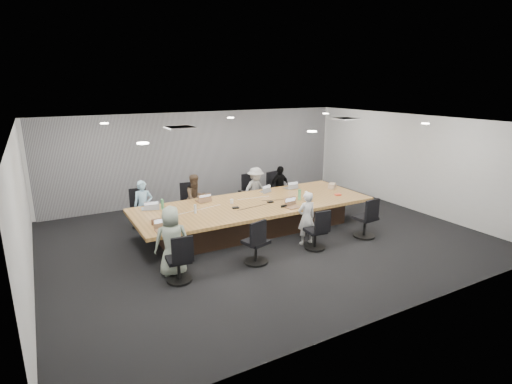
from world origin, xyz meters
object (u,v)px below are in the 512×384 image
person_3 (280,187)px  laptop_4 (164,230)px  chair_6 (315,234)px  bottle_green_right (299,195)px  canvas_bag (332,186)px  snack_packet (338,195)px  chair_7 (365,221)px  person_4 (172,241)px  laptop_0 (149,208)px  laptop_2 (265,191)px  chair_5 (256,245)px  mug_brown (154,222)px  bottle_clear (195,209)px  stapler (284,206)px  person_6 (306,218)px  chair_3 (273,192)px  person_0 (143,206)px  chair_1 (192,205)px  laptop_1 (203,200)px  laptop_3 (290,188)px  chair_2 (250,195)px  chair_4 (179,263)px  person_1 (196,199)px  person_2 (256,190)px  chair_0 (141,212)px  conference_table (254,216)px  bottle_green_left (162,204)px

person_3 → laptop_4: bearing=-161.9°
chair_6 → bottle_green_right: size_ratio=2.60×
canvas_bag → snack_packet: size_ratio=1.68×
chair_7 → person_4: size_ratio=0.59×
laptop_0 → laptop_4: bearing=96.3°
laptop_2 → snack_packet: bearing=125.8°
person_3 → chair_5: bearing=-138.6°
chair_5 → canvas_bag: size_ratio=2.90×
mug_brown → snack_packet: 4.98m
chair_7 → person_3: (-0.54, 3.05, 0.23)m
bottle_clear → stapler: bottle_clear is taller
bottle_clear → person_6: bearing=-30.0°
person_4 → canvas_bag: person_4 is taller
chair_3 → person_0: person_0 is taller
chair_1 → laptop_4: (-1.51, -2.50, 0.36)m
laptop_1 → bottle_clear: size_ratio=1.73×
laptop_3 → laptop_4: same height
chair_2 → chair_4: bearing=32.9°
chair_7 → bottle_clear: bottle_clear is taller
chair_7 → person_0: 5.53m
person_1 → person_6: (1.70, -2.70, -0.03)m
person_2 → chair_7: bearing=-78.6°
bottle_clear → person_0: bearing=121.4°
chair_0 → person_6: (3.10, -3.05, 0.24)m
chair_2 → laptop_2: 0.95m
person_0 → laptop_1: 1.51m
chair_3 → laptop_0: chair_3 is taller
person_3 → bottle_green_right: size_ratio=4.61×
chair_2 → mug_brown: chair_2 is taller
person_4 → laptop_4: 0.55m
chair_1 → chair_5: (0.16, -3.40, 0.01)m
conference_table → laptop_4: (-2.56, -0.80, 0.35)m
person_2 → canvas_bag: (1.86, -1.17, 0.15)m
bottle_clear → chair_0: bearing=116.1°
laptop_0 → laptop_3: (4.07, 0.00, 0.00)m
person_0 → person_1: person_1 is taller
laptop_1 → snack_packet: size_ratio=2.19×
laptop_3 → bottle_green_right: 1.21m
chair_3 → bottle_green_left: 3.97m
person_0 → person_3: bearing=13.6°
chair_6 → person_4: (-3.21, 0.35, 0.34)m
chair_7 → person_6: 1.57m
chair_2 → snack_packet: size_ratio=5.36×
bottle_green_left → bottle_green_right: 3.46m
chair_3 → stapler: 2.66m
person_1 → snack_packet: (3.37, -1.82, 0.10)m
laptop_1 → mug_brown: 1.98m
snack_packet → chair_0: bearing=155.6°
person_6 → mug_brown: (-3.30, 0.98, 0.16)m
laptop_4 → snack_packet: (4.89, 0.33, 0.01)m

